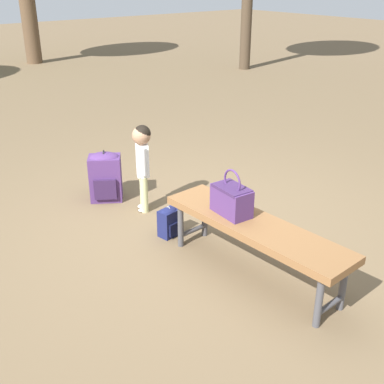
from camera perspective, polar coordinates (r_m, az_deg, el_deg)
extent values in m
plane|color=brown|center=(4.56, 0.82, -4.03)|extent=(40.00, 40.00, 0.00)
cube|color=brown|center=(3.70, 7.34, -4.03)|extent=(1.62, 0.48, 0.06)
cylinder|color=#47474C|center=(4.16, -1.33, -3.95)|extent=(0.05, 0.05, 0.39)
cylinder|color=#47474C|center=(4.33, 1.50, -2.78)|extent=(0.05, 0.05, 0.39)
cylinder|color=#47474C|center=(3.38, 14.56, -12.31)|extent=(0.05, 0.05, 0.39)
cylinder|color=#47474C|center=(3.58, 17.18, -10.36)|extent=(0.05, 0.05, 0.39)
cylinder|color=#47474C|center=(4.29, 0.11, -4.48)|extent=(0.05, 0.28, 0.04)
cylinder|color=#47474C|center=(3.53, 15.73, -12.56)|extent=(0.05, 0.28, 0.04)
cube|color=#4C2D66|center=(3.76, 4.63, -1.03)|extent=(0.33, 0.21, 0.22)
cube|color=#39224C|center=(3.72, 4.68, 0.43)|extent=(0.30, 0.21, 0.02)
torus|color=#4C2D66|center=(3.70, 4.71, 1.21)|extent=(0.20, 0.03, 0.20)
cylinder|color=#CCCC8C|center=(4.77, -5.58, -0.32)|extent=(0.07, 0.07, 0.37)
cylinder|color=#CCCC8C|center=(4.85, -5.68, 0.10)|extent=(0.07, 0.07, 0.37)
ellipsoid|color=white|center=(4.84, -5.73, -2.10)|extent=(0.09, 0.10, 0.04)
ellipsoid|color=white|center=(4.92, -5.83, -1.66)|extent=(0.09, 0.10, 0.04)
cube|color=white|center=(4.68, -5.80, 3.71)|extent=(0.17, 0.16, 0.32)
cylinder|color=white|center=(4.59, -5.70, 3.49)|extent=(0.05, 0.05, 0.27)
cylinder|color=white|center=(4.76, -5.91, 4.27)|extent=(0.05, 0.05, 0.27)
sphere|color=#A57A5B|center=(4.60, -5.92, 6.57)|extent=(0.18, 0.18, 0.18)
sphere|color=black|center=(4.60, -5.82, 6.79)|extent=(0.16, 0.16, 0.16)
cube|color=#4C2D66|center=(5.08, -10.03, 1.61)|extent=(0.37, 0.39, 0.47)
ellipsoid|color=#4C2D66|center=(5.00, -10.22, 3.96)|extent=(0.35, 0.37, 0.11)
cube|color=#311D42|center=(4.99, -10.07, 0.28)|extent=(0.15, 0.20, 0.21)
cube|color=#311D42|center=(5.19, -9.15, 2.18)|extent=(0.05, 0.06, 0.40)
cube|color=#311D42|center=(5.21, -10.72, 2.11)|extent=(0.05, 0.06, 0.40)
torus|color=black|center=(4.99, -10.25, 4.42)|extent=(0.07, 0.05, 0.08)
cube|color=#191E4C|center=(4.36, -2.73, -3.62)|extent=(0.15, 0.19, 0.25)
ellipsoid|color=#191E4C|center=(4.30, -2.76, -2.22)|extent=(0.14, 0.18, 0.06)
cube|color=black|center=(4.33, -2.05, -4.36)|extent=(0.04, 0.12, 0.11)
cube|color=black|center=(4.43, -3.01, -3.17)|extent=(0.02, 0.03, 0.21)
cube|color=black|center=(4.38, -3.72, -3.51)|extent=(0.02, 0.03, 0.21)
torus|color=#B2B2B7|center=(4.29, -2.77, -1.95)|extent=(0.04, 0.01, 0.04)
cylinder|color=brown|center=(13.49, -18.51, 19.17)|extent=(0.39, 0.39, 2.42)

